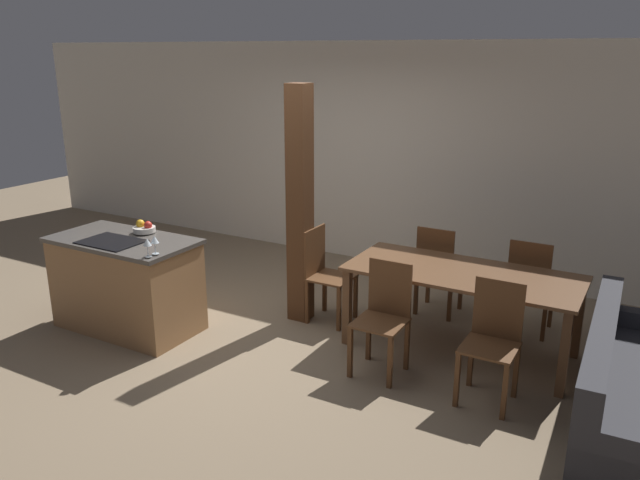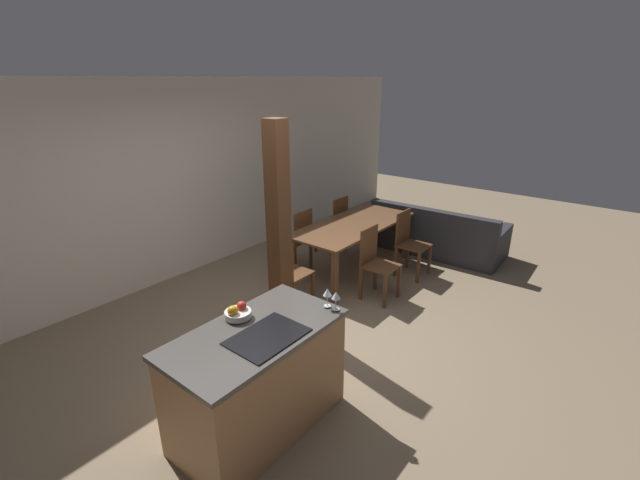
% 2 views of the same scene
% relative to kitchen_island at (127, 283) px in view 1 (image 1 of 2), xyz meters
% --- Properties ---
extents(ground_plane, '(16.00, 16.00, 0.00)m').
position_rel_kitchen_island_xyz_m(ground_plane, '(1.11, 0.54, -0.45)').
color(ground_plane, '#847056').
extents(wall_back, '(11.20, 0.08, 2.70)m').
position_rel_kitchen_island_xyz_m(wall_back, '(1.11, 3.05, 0.90)').
color(wall_back, silver).
rests_on(wall_back, ground_plane).
extents(kitchen_island, '(1.39, 0.75, 0.91)m').
position_rel_kitchen_island_xyz_m(kitchen_island, '(0.00, 0.00, 0.00)').
color(kitchen_island, '#9E7047').
rests_on(kitchen_island, ground_plane).
extents(fruit_bowl, '(0.21, 0.21, 0.12)m').
position_rel_kitchen_island_xyz_m(fruit_bowl, '(0.04, 0.24, 0.50)').
color(fruit_bowl, silver).
rests_on(fruit_bowl, kitchen_island).
extents(wine_glass_near, '(0.07, 0.07, 0.16)m').
position_rel_kitchen_island_xyz_m(wine_glass_near, '(0.62, -0.30, 0.58)').
color(wine_glass_near, silver).
rests_on(wine_glass_near, kitchen_island).
extents(wine_glass_middle, '(0.07, 0.07, 0.16)m').
position_rel_kitchen_island_xyz_m(wine_glass_middle, '(0.62, -0.21, 0.58)').
color(wine_glass_middle, silver).
rests_on(wine_glass_middle, kitchen_island).
extents(dining_table, '(2.00, 0.88, 0.75)m').
position_rel_kitchen_island_xyz_m(dining_table, '(2.93, 1.11, 0.20)').
color(dining_table, brown).
rests_on(dining_table, ground_plane).
extents(dining_chair_near_left, '(0.40, 0.40, 0.93)m').
position_rel_kitchen_island_xyz_m(dining_chair_near_left, '(2.48, 0.44, 0.04)').
color(dining_chair_near_left, brown).
rests_on(dining_chair_near_left, ground_plane).
extents(dining_chair_near_right, '(0.40, 0.40, 0.93)m').
position_rel_kitchen_island_xyz_m(dining_chair_near_right, '(3.38, 0.44, 0.04)').
color(dining_chair_near_right, brown).
rests_on(dining_chair_near_right, ground_plane).
extents(dining_chair_far_left, '(0.40, 0.40, 0.93)m').
position_rel_kitchen_island_xyz_m(dining_chair_far_left, '(2.48, 1.77, 0.04)').
color(dining_chair_far_left, brown).
rests_on(dining_chair_far_left, ground_plane).
extents(dining_chair_far_right, '(0.40, 0.40, 0.93)m').
position_rel_kitchen_island_xyz_m(dining_chair_far_right, '(3.38, 1.77, 0.04)').
color(dining_chair_far_right, brown).
rests_on(dining_chair_far_right, ground_plane).
extents(dining_chair_head_end, '(0.40, 0.40, 0.93)m').
position_rel_kitchen_island_xyz_m(dining_chair_head_end, '(1.56, 1.11, 0.04)').
color(dining_chair_head_end, brown).
rests_on(dining_chair_head_end, ground_plane).
extents(timber_post, '(0.20, 0.20, 2.31)m').
position_rel_kitchen_island_xyz_m(timber_post, '(1.33, 1.01, 0.70)').
color(timber_post, '#4C2D19').
rests_on(timber_post, ground_plane).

